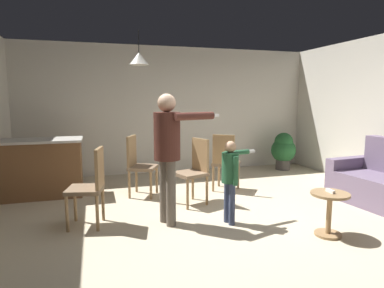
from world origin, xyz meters
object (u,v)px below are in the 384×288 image
at_px(kitchen_counter, 43,168).
at_px(side_table_by_couch, 329,209).
at_px(dining_chair_near_wall, 225,160).
at_px(person_child, 231,173).
at_px(dining_chair_spare, 194,169).
at_px(spare_remote_on_table, 330,191).
at_px(person_adult, 168,144).
at_px(dining_chair_by_counter, 91,184).
at_px(potted_plant_corner, 283,149).
at_px(dining_chair_centre_back, 139,163).

relative_size(kitchen_counter, side_table_by_couch, 2.42).
height_order(side_table_by_couch, dining_chair_near_wall, dining_chair_near_wall).
distance_m(person_child, dining_chair_spare, 0.95).
bearing_deg(dining_chair_near_wall, dining_chair_spare, -107.45).
height_order(dining_chair_spare, spare_remote_on_table, dining_chair_spare).
relative_size(side_table_by_couch, person_adult, 0.31).
distance_m(dining_chair_by_counter, potted_plant_corner, 4.73).
bearing_deg(kitchen_counter, potted_plant_corner, 7.97).
xyz_separation_m(dining_chair_by_counter, dining_chair_centre_back, (0.75, 1.16, 0.00)).
height_order(kitchen_counter, dining_chair_by_counter, dining_chair_by_counter).
xyz_separation_m(dining_chair_by_counter, potted_plant_corner, (4.16, 2.26, -0.08)).
height_order(dining_chair_by_counter, dining_chair_centre_back, same).
height_order(person_child, potted_plant_corner, person_child).
bearing_deg(dining_chair_near_wall, side_table_by_couch, -40.69).
relative_size(person_child, potted_plant_corner, 1.28).
xyz_separation_m(side_table_by_couch, dining_chair_near_wall, (-0.45, 2.11, 0.22)).
bearing_deg(person_adult, side_table_by_couch, 45.18).
bearing_deg(potted_plant_corner, dining_chair_centre_back, -162.15).
bearing_deg(side_table_by_couch, dining_chair_by_counter, 157.41).
height_order(kitchen_counter, dining_chair_spare, dining_chair_spare).
xyz_separation_m(side_table_by_couch, potted_plant_corner, (1.48, 3.37, 0.14)).
height_order(dining_chair_near_wall, dining_chair_centre_back, same).
bearing_deg(spare_remote_on_table, kitchen_counter, 142.19).
height_order(dining_chair_near_wall, dining_chair_spare, same).
distance_m(person_adult, dining_chair_spare, 1.02).
bearing_deg(kitchen_counter, side_table_by_couch, -37.96).
distance_m(side_table_by_couch, person_child, 1.23).
distance_m(person_child, dining_chair_by_counter, 1.77).
relative_size(side_table_by_couch, dining_chair_centre_back, 0.52).
height_order(person_child, spare_remote_on_table, person_child).
height_order(side_table_by_couch, person_child, person_child).
height_order(person_adult, dining_chair_spare, person_adult).
relative_size(side_table_by_couch, dining_chair_spare, 0.52).
bearing_deg(person_child, dining_chair_by_counter, -113.10).
xyz_separation_m(dining_chair_near_wall, potted_plant_corner, (1.94, 1.25, -0.08)).
bearing_deg(person_child, dining_chair_spare, -176.62).
xyz_separation_m(kitchen_counter, potted_plant_corner, (4.92, 0.69, -0.01)).
bearing_deg(dining_chair_near_wall, dining_chair_by_counter, -118.50).
bearing_deg(dining_chair_near_wall, spare_remote_on_table, -40.47).
bearing_deg(person_child, spare_remote_on_table, 45.59).
bearing_deg(spare_remote_on_table, dining_chair_near_wall, 102.29).
relative_size(kitchen_counter, spare_remote_on_table, 9.69).
height_order(kitchen_counter, dining_chair_near_wall, dining_chair_near_wall).
bearing_deg(dining_chair_centre_back, person_adult, 33.92).
bearing_deg(dining_chair_spare, potted_plant_corner, -76.10).
bearing_deg(person_child, dining_chair_near_wall, 151.13).
xyz_separation_m(dining_chair_centre_back, dining_chair_spare, (0.76, -0.66, 0.00)).
distance_m(side_table_by_couch, person_adult, 2.07).
bearing_deg(dining_chair_by_counter, person_child, -91.58).
bearing_deg(kitchen_counter, dining_chair_near_wall, -10.75).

